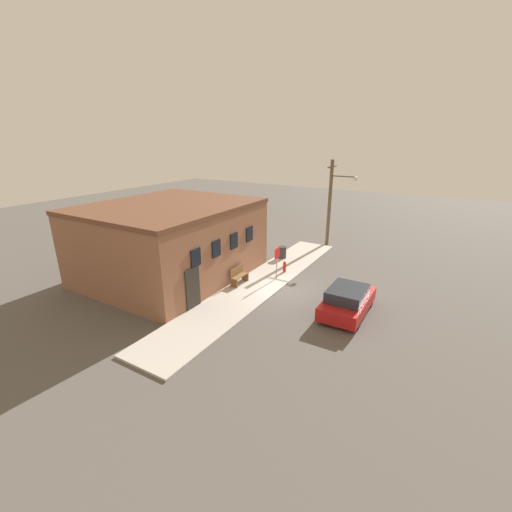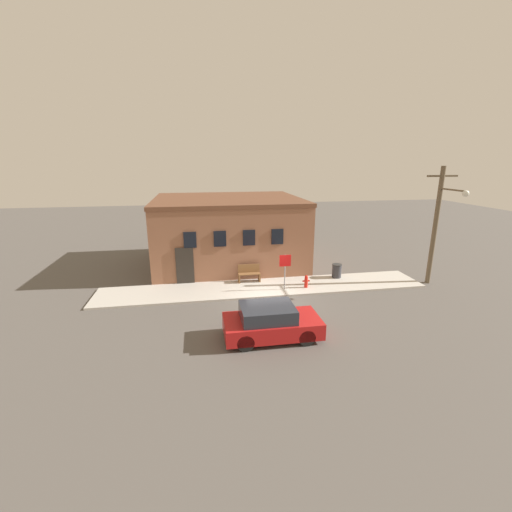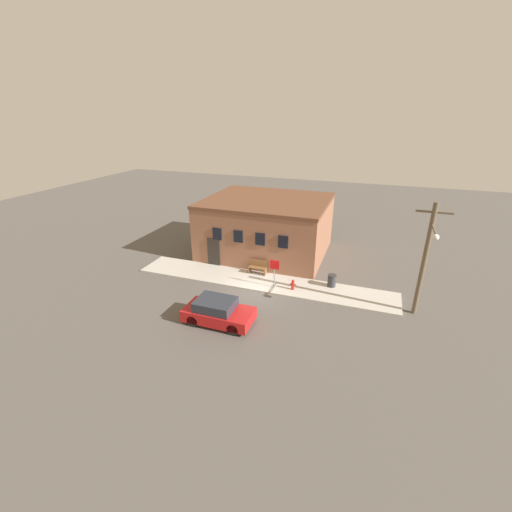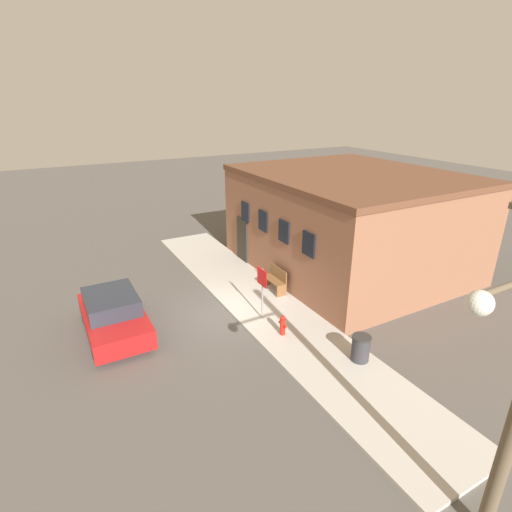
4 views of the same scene
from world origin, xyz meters
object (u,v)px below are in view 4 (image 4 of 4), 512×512
object	(u,v)px
bench	(275,280)
parked_car	(114,315)
trash_bin	(361,348)
fire_hydrant	(283,325)
stop_sign	(262,285)

from	to	relation	value
bench	parked_car	bearing A→B (deg)	-90.86
trash_bin	parked_car	distance (m)	8.23
bench	trash_bin	distance (m)	5.29
trash_bin	parked_car	size ratio (longest dim) A/B	0.21
fire_hydrant	bench	bearing A→B (deg)	153.06
trash_bin	fire_hydrant	bearing A→B (deg)	-150.53
stop_sign	trash_bin	world-z (taller)	stop_sign
trash_bin	parked_car	bearing A→B (deg)	-130.90
fire_hydrant	trash_bin	bearing A→B (deg)	29.47
fire_hydrant	parked_car	xyz separation A→B (m)	(-3.06, -4.90, 0.20)
bench	fire_hydrant	bearing A→B (deg)	-26.94
bench	trash_bin	xyz separation A→B (m)	(5.29, -0.19, -0.05)
fire_hydrant	trash_bin	size ratio (longest dim) A/B	0.86
stop_sign	parked_car	world-z (taller)	stop_sign
stop_sign	parked_car	distance (m)	5.20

